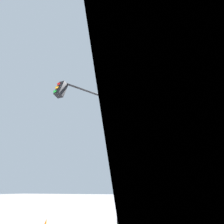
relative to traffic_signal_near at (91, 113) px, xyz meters
The scene contains 1 object.
traffic_signal_near is the anchor object (origin of this frame).
Camera 1 is at (-8.30, -3.34, 1.34)m, focal length 16.56 mm.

